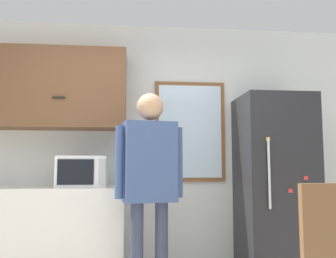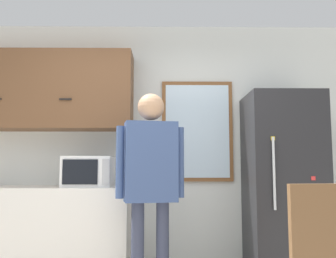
# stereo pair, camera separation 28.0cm
# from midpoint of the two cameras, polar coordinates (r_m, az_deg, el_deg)

# --- Properties ---
(back_wall) EXTENTS (6.00, 0.06, 2.70)m
(back_wall) POSITION_cam_midpoint_polar(r_m,az_deg,el_deg) (4.08, -0.27, -2.76)
(back_wall) COLOR silver
(back_wall) RESTS_ON ground_plane
(counter) EXTENTS (1.98, 0.62, 0.94)m
(counter) POSITION_cam_midpoint_polar(r_m,az_deg,el_deg) (3.97, -18.65, -15.12)
(counter) COLOR silver
(counter) RESTS_ON ground_plane
(upper_cabinets) EXTENTS (1.98, 0.40, 0.81)m
(upper_cabinets) POSITION_cam_midpoint_polar(r_m,az_deg,el_deg) (4.11, -17.45, 5.54)
(upper_cabinets) COLOR brown
(microwave) EXTENTS (0.46, 0.37, 0.29)m
(microwave) POSITION_cam_midpoint_polar(r_m,az_deg,el_deg) (3.69, -9.91, -6.43)
(microwave) COLOR white
(microwave) RESTS_ON counter
(person) EXTENTS (0.59, 0.30, 1.77)m
(person) POSITION_cam_midpoint_polar(r_m,az_deg,el_deg) (3.25, -0.22, -6.49)
(person) COLOR #33384C
(person) RESTS_ON ground_plane
(refrigerator) EXTENTS (0.70, 0.70, 1.85)m
(refrigerator) POSITION_cam_midpoint_polar(r_m,az_deg,el_deg) (3.93, 19.18, -8.47)
(refrigerator) COLOR #232326
(refrigerator) RESTS_ON ground_plane
(window) EXTENTS (0.77, 0.05, 1.09)m
(window) POSITION_cam_midpoint_polar(r_m,az_deg,el_deg) (4.08, 6.44, -0.30)
(window) COLOR brown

